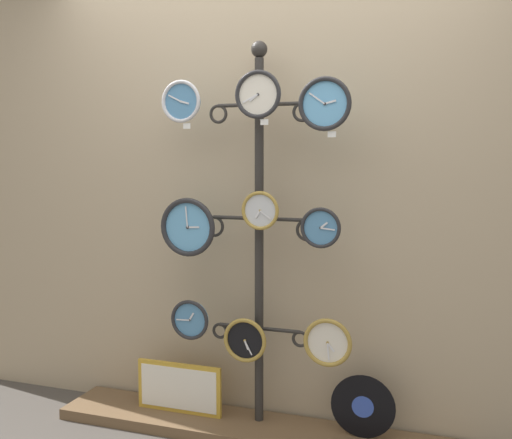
# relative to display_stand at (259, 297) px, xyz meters

# --- Properties ---
(shop_wall) EXTENTS (4.40, 0.04, 2.80)m
(shop_wall) POSITION_rel_display_stand_xyz_m (0.00, 0.16, 0.67)
(shop_wall) COLOR tan
(shop_wall) RESTS_ON ground_plane
(low_shelf) EXTENTS (2.20, 0.36, 0.06)m
(low_shelf) POSITION_rel_display_stand_xyz_m (0.00, -0.06, -0.70)
(low_shelf) COLOR brown
(low_shelf) RESTS_ON ground_plane
(display_stand) EXTENTS (0.63, 0.41, 2.05)m
(display_stand) POSITION_rel_display_stand_xyz_m (0.00, 0.00, 0.00)
(display_stand) COLOR #282623
(display_stand) RESTS_ON ground_plane
(clock_top_left) EXTENTS (0.22, 0.04, 0.22)m
(clock_top_left) POSITION_rel_display_stand_xyz_m (-0.40, -0.08, 1.01)
(clock_top_left) COLOR #4C84B2
(clock_top_center) EXTENTS (0.24, 0.04, 0.24)m
(clock_top_center) POSITION_rel_display_stand_xyz_m (0.03, -0.11, 1.03)
(clock_top_center) COLOR silver
(clock_top_right) EXTENTS (0.26, 0.04, 0.26)m
(clock_top_right) POSITION_rel_display_stand_xyz_m (0.37, -0.12, 0.98)
(clock_top_right) COLOR #60A8DB
(clock_middle_left) EXTENTS (0.31, 0.04, 0.31)m
(clock_middle_left) POSITION_rel_display_stand_xyz_m (-0.36, -0.09, 0.36)
(clock_middle_left) COLOR #60A8DB
(clock_middle_center) EXTENTS (0.20, 0.04, 0.20)m
(clock_middle_center) POSITION_rel_display_stand_xyz_m (0.03, -0.08, 0.46)
(clock_middle_center) COLOR silver
(clock_middle_right) EXTENTS (0.20, 0.04, 0.20)m
(clock_middle_right) POSITION_rel_display_stand_xyz_m (0.34, -0.08, 0.39)
(clock_middle_right) COLOR #4C84B2
(clock_bottom_left) EXTENTS (0.22, 0.04, 0.22)m
(clock_bottom_left) POSITION_rel_display_stand_xyz_m (-0.36, -0.10, -0.13)
(clock_bottom_left) COLOR #4C84B2
(clock_bottom_center) EXTENTS (0.23, 0.04, 0.23)m
(clock_bottom_center) POSITION_rel_display_stand_xyz_m (-0.05, -0.08, -0.22)
(clock_bottom_center) COLOR black
(clock_bottom_right) EXTENTS (0.24, 0.04, 0.24)m
(clock_bottom_right) POSITION_rel_display_stand_xyz_m (0.39, -0.11, -0.17)
(clock_bottom_right) COLOR silver
(vinyl_record) EXTENTS (0.32, 0.01, 0.32)m
(vinyl_record) POSITION_rel_display_stand_xyz_m (0.56, -0.03, -0.51)
(vinyl_record) COLOR black
(vinyl_record) RESTS_ON low_shelf
(picture_frame) EXTENTS (0.50, 0.02, 0.28)m
(picture_frame) POSITION_rel_display_stand_xyz_m (-0.45, -0.05, -0.54)
(picture_frame) COLOR gold
(picture_frame) RESTS_ON low_shelf
(price_tag_upper) EXTENTS (0.04, 0.00, 0.03)m
(price_tag_upper) POSITION_rel_display_stand_xyz_m (-0.37, -0.09, 0.89)
(price_tag_upper) COLOR white
(price_tag_mid) EXTENTS (0.04, 0.00, 0.03)m
(price_tag_mid) POSITION_rel_display_stand_xyz_m (0.06, -0.11, 0.90)
(price_tag_mid) COLOR white
(price_tag_lower) EXTENTS (0.04, 0.00, 0.03)m
(price_tag_lower) POSITION_rel_display_stand_xyz_m (0.40, -0.12, 0.84)
(price_tag_lower) COLOR white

